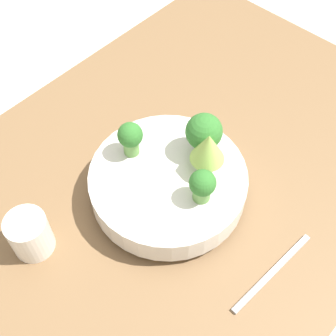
% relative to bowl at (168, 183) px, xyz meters
% --- Properties ---
extents(ground_plane, '(6.00, 6.00, 0.00)m').
position_rel_bowl_xyz_m(ground_plane, '(-0.01, 0.02, -0.07)').
color(ground_plane, beige).
extents(table, '(1.16, 0.74, 0.04)m').
position_rel_bowl_xyz_m(table, '(-0.01, 0.02, -0.06)').
color(table, brown).
rests_on(table, ground_plane).
extents(bowl, '(0.28, 0.28, 0.06)m').
position_rel_bowl_xyz_m(bowl, '(0.00, 0.00, 0.00)').
color(bowl, silver).
rests_on(bowl, table).
extents(romanesco_piece_near, '(0.06, 0.06, 0.09)m').
position_rel_bowl_xyz_m(romanesco_piece_near, '(0.05, -0.04, 0.09)').
color(romanesco_piece_near, '#6BA34C').
rests_on(romanesco_piece_near, bowl).
extents(broccoli_floret_front, '(0.04, 0.04, 0.06)m').
position_rel_bowl_xyz_m(broccoli_floret_front, '(0.00, -0.07, 0.06)').
color(broccoli_floret_front, '#609347').
rests_on(broccoli_floret_front, bowl).
extents(broccoli_floret_back, '(0.04, 0.04, 0.07)m').
position_rel_bowl_xyz_m(broccoli_floret_back, '(-0.01, 0.08, 0.07)').
color(broccoli_floret_back, '#609347').
rests_on(broccoli_floret_back, bowl).
extents(broccoli_floret_right, '(0.06, 0.06, 0.08)m').
position_rel_bowl_xyz_m(broccoli_floret_right, '(0.08, -0.01, 0.08)').
color(broccoli_floret_right, '#609347').
rests_on(broccoli_floret_right, bowl).
extents(cup, '(0.07, 0.07, 0.08)m').
position_rel_bowl_xyz_m(cup, '(-0.23, 0.10, 0.00)').
color(cup, silver).
rests_on(cup, table).
extents(fork, '(0.19, 0.02, 0.01)m').
position_rel_bowl_xyz_m(fork, '(0.00, -0.23, -0.03)').
color(fork, '#B2B2B7').
rests_on(fork, table).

